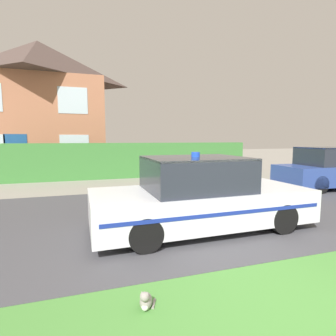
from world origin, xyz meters
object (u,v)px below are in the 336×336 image
(police_car, at_px, (200,196))
(cat, at_px, (146,301))
(neighbour_car_far, at_px, (331,170))
(house_left, at_px, (40,106))

(police_car, bearing_deg, cat, -127.29)
(cat, distance_m, neighbour_car_far, 9.61)
(cat, relative_size, neighbour_car_far, 0.06)
(police_car, relative_size, house_left, 0.61)
(neighbour_car_far, bearing_deg, house_left, 141.69)
(house_left, bearing_deg, police_car, -69.16)
(neighbour_car_far, xyz_separation_m, house_left, (-11.23, 9.49, 3.07))
(cat, distance_m, house_left, 15.12)
(police_car, bearing_deg, house_left, 109.98)
(neighbour_car_far, distance_m, house_left, 15.02)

